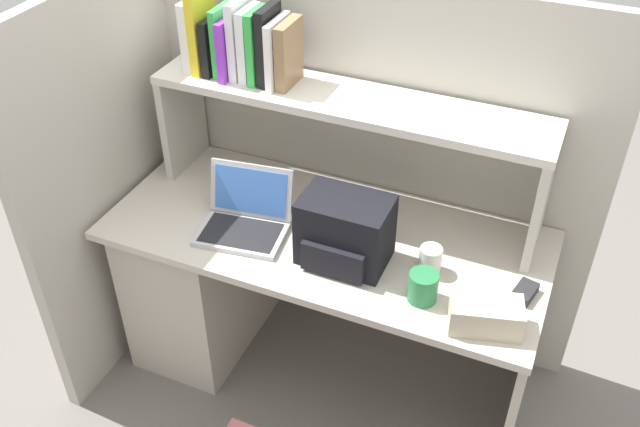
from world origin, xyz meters
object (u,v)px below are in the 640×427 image
Objects in this scene: computer_mouse at (524,292)px; snack_canister at (423,287)px; laptop at (245,217)px; paper_cup at (430,260)px; backpack at (344,232)px; tissue_box at (486,315)px.

computer_mouse is 0.99× the size of snack_canister.
laptop is 3.27× the size of snack_canister.
computer_mouse is 0.32m from paper_cup.
laptop is at bearing 171.81° from snack_canister.
paper_cup is (0.29, 0.06, -0.07)m from backpack.
paper_cup is at bearing 126.12° from tissue_box.
backpack is 2.88× the size of computer_mouse.
snack_canister is at bearing -8.19° from laptop.
laptop is 0.68m from paper_cup.
backpack is 0.32m from snack_canister.
backpack is 3.10× the size of paper_cup.
computer_mouse is (1.00, 0.04, -0.03)m from laptop.
snack_canister is (-0.30, -0.14, 0.04)m from computer_mouse.
paper_cup is 0.29m from tissue_box.
laptop is at bearing -164.35° from computer_mouse.
laptop is 1.00m from computer_mouse.
snack_canister is at bearing -83.43° from paper_cup.
computer_mouse is 0.47× the size of tissue_box.
snack_canister is (0.02, -0.14, 0.00)m from paper_cup.
backpack reaches higher than tissue_box.
tissue_box is (-0.09, -0.19, 0.03)m from computer_mouse.
tissue_box reaches higher than paper_cup.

